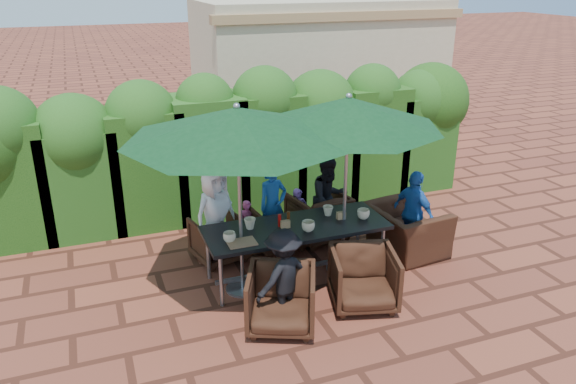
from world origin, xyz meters
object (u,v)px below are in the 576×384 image
object	(u,v)px
chair_far_right	(319,214)
chair_near_right	(364,276)
umbrella_right	(348,113)
chair_end_right	(407,223)
chair_far_left	(219,237)
dining_table	(296,231)
umbrella_left	(237,124)
chair_far_mid	(277,225)
chair_near_left	(281,297)

from	to	relation	value
chair_far_right	chair_near_right	xyz separation A→B (m)	(-0.22, -1.89, -0.01)
umbrella_right	chair_end_right	world-z (taller)	umbrella_right
umbrella_right	chair_far_left	xyz separation A→B (m)	(-1.53, 0.88, -1.87)
dining_table	chair_far_left	bearing A→B (deg)	135.09
dining_table	umbrella_left	distance (m)	1.72
umbrella_left	umbrella_right	distance (m)	1.45
umbrella_left	umbrella_right	bearing A→B (deg)	1.76
chair_far_mid	chair_near_left	size ratio (longest dim) A/B	0.91
dining_table	umbrella_left	size ratio (longest dim) A/B	0.89
dining_table	chair_far_right	distance (m)	1.25
umbrella_right	chair_far_left	size ratio (longest dim) A/B	3.55
dining_table	umbrella_right	distance (m)	1.68
chair_far_right	dining_table	bearing A→B (deg)	41.87
chair_far_left	dining_table	bearing A→B (deg)	122.04
chair_far_right	chair_end_right	distance (m)	1.33
umbrella_left	chair_near_left	xyz separation A→B (m)	(0.20, -0.94, -1.82)
chair_far_left	chair_far_right	xyz separation A→B (m)	(1.59, 0.12, 0.06)
chair_near_left	dining_table	bearing A→B (deg)	83.87
chair_far_mid	chair_near_left	distance (m)	2.01
umbrella_right	chair_near_right	xyz separation A→B (m)	(-0.15, -0.90, -1.81)
chair_far_right	chair_near_left	xyz separation A→B (m)	(-1.32, -1.98, -0.01)
chair_far_mid	chair_near_right	xyz separation A→B (m)	(0.47, -1.83, 0.04)
chair_far_left	chair_end_right	xyz separation A→B (m)	(2.61, -0.74, 0.12)
umbrella_left	chair_near_right	world-z (taller)	umbrella_left
umbrella_left	umbrella_right	size ratio (longest dim) A/B	1.11
chair_end_right	chair_far_right	bearing A→B (deg)	44.20
chair_end_right	umbrella_right	bearing A→B (deg)	91.71
dining_table	umbrella_left	world-z (taller)	umbrella_left
chair_near_left	chair_end_right	size ratio (longest dim) A/B	0.74
chair_far_left	chair_near_right	xyz separation A→B (m)	(1.37, -1.78, 0.05)
chair_far_left	chair_end_right	distance (m)	2.72
dining_table	chair_far_left	distance (m)	1.24
chair_far_left	chair_far_mid	bearing A→B (deg)	170.37
umbrella_right	chair_near_left	world-z (taller)	umbrella_right
dining_table	chair_near_left	distance (m)	1.20
umbrella_left	chair_far_right	world-z (taller)	umbrella_left
umbrella_right	chair_far_left	distance (m)	2.57
chair_far_left	chair_end_right	bearing A→B (deg)	151.16
umbrella_right	chair_near_right	distance (m)	2.03
umbrella_left	chair_far_right	distance (m)	2.58
chair_far_mid	chair_near_left	bearing A→B (deg)	65.29
dining_table	chair_far_mid	distance (m)	0.95
chair_far_right	chair_far_mid	bearing A→B (deg)	-5.08
umbrella_left	chair_far_mid	distance (m)	2.25
umbrella_right	chair_near_right	size ratio (longest dim) A/B	3.10
dining_table	chair_far_mid	xyz separation A→B (m)	(0.05, 0.90, -0.32)
umbrella_right	chair_far_mid	size ratio (longest dim) A/B	3.43
umbrella_left	chair_near_right	distance (m)	2.39
dining_table	chair_far_right	size ratio (longest dim) A/B	3.01
umbrella_right	chair_far_mid	xyz separation A→B (m)	(-0.63, 0.93, -1.85)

